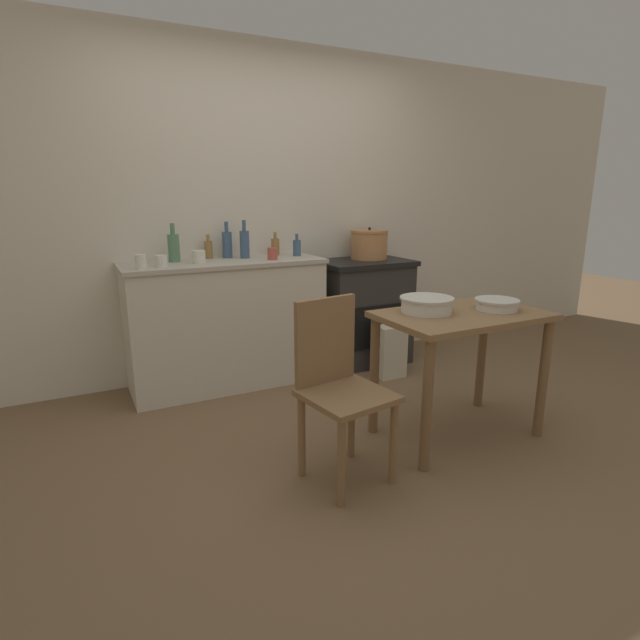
% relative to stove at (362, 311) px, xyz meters
% --- Properties ---
extents(ground_plane, '(14.00, 14.00, 0.00)m').
position_rel_stove_xyz_m(ground_plane, '(-0.77, -1.29, -0.44)').
color(ground_plane, brown).
extents(wall_back, '(8.00, 0.07, 2.55)m').
position_rel_stove_xyz_m(wall_back, '(-0.77, 0.30, 0.83)').
color(wall_back, beige).
rests_on(wall_back, ground_plane).
extents(counter_cabinet, '(1.46, 0.54, 0.95)m').
position_rel_stove_xyz_m(counter_cabinet, '(-1.19, 0.01, 0.03)').
color(counter_cabinet, beige).
rests_on(counter_cabinet, ground_plane).
extents(stove, '(0.77, 0.57, 0.88)m').
position_rel_stove_xyz_m(stove, '(0.00, 0.00, 0.00)').
color(stove, '#2D2B28').
rests_on(stove, ground_plane).
extents(work_table, '(0.96, 0.59, 0.76)m').
position_rel_stove_xyz_m(work_table, '(-0.21, -1.44, 0.18)').
color(work_table, olive).
rests_on(work_table, ground_plane).
extents(chair, '(0.46, 0.46, 0.92)m').
position_rel_stove_xyz_m(chair, '(-1.07, -1.50, 0.05)').
color(chair, olive).
rests_on(chair, ground_plane).
extents(flour_sack, '(0.23, 0.16, 0.42)m').
position_rel_stove_xyz_m(flour_sack, '(-0.00, -0.44, -0.24)').
color(flour_sack, beige).
rests_on(flour_sack, ground_plane).
extents(stock_pot, '(0.32, 0.32, 0.27)m').
position_rel_stove_xyz_m(stock_pot, '(0.09, 0.05, 0.56)').
color(stock_pot, '#B77A47').
rests_on(stock_pot, stove).
extents(mixing_bowl_large, '(0.31, 0.31, 0.09)m').
position_rel_stove_xyz_m(mixing_bowl_large, '(-0.40, -1.33, 0.37)').
color(mixing_bowl_large, silver).
rests_on(mixing_bowl_large, work_table).
extents(mixing_bowl_small, '(0.26, 0.26, 0.06)m').
position_rel_stove_xyz_m(mixing_bowl_small, '(0.01, -1.47, 0.35)').
color(mixing_bowl_small, silver).
rests_on(mixing_bowl_small, work_table).
extents(bottle_far_left, '(0.07, 0.07, 0.28)m').
position_rel_stove_xyz_m(bottle_far_left, '(-1.00, 0.08, 0.62)').
color(bottle_far_left, '#3D5675').
rests_on(bottle_far_left, counter_cabinet).
extents(bottle_left, '(0.06, 0.06, 0.17)m').
position_rel_stove_xyz_m(bottle_left, '(-0.59, 0.03, 0.57)').
color(bottle_left, '#3D5675').
rests_on(bottle_left, counter_cabinet).
extents(bottle_mid_left, '(0.06, 0.06, 0.18)m').
position_rel_stove_xyz_m(bottle_mid_left, '(-0.73, 0.15, 0.58)').
color(bottle_mid_left, olive).
rests_on(bottle_mid_left, counter_cabinet).
extents(bottle_center_left, '(0.06, 0.06, 0.18)m').
position_rel_stove_xyz_m(bottle_center_left, '(-1.25, 0.20, 0.57)').
color(bottle_center_left, olive).
rests_on(bottle_center_left, counter_cabinet).
extents(bottle_center, '(0.07, 0.07, 0.27)m').
position_rel_stove_xyz_m(bottle_center, '(-1.12, 0.16, 0.61)').
color(bottle_center, '#3D5675').
rests_on(bottle_center, counter_cabinet).
extents(bottle_center_right, '(0.08, 0.08, 0.27)m').
position_rel_stove_xyz_m(bottle_center_right, '(-1.52, 0.11, 0.61)').
color(bottle_center_right, '#517F5B').
rests_on(bottle_center_right, counter_cabinet).
extents(cup_mid_right, '(0.09, 0.09, 0.09)m').
position_rel_stove_xyz_m(cup_mid_right, '(-1.38, -0.04, 0.55)').
color(cup_mid_right, silver).
rests_on(cup_mid_right, counter_cabinet).
extents(cup_right, '(0.07, 0.07, 0.09)m').
position_rel_stove_xyz_m(cup_right, '(-1.79, -0.14, 0.55)').
color(cup_right, silver).
rests_on(cup_right, counter_cabinet).
extents(cup_far_right, '(0.07, 0.07, 0.09)m').
position_rel_stove_xyz_m(cup_far_right, '(-0.85, -0.10, 0.55)').
color(cup_far_right, '#B74C42').
rests_on(cup_far_right, counter_cabinet).
extents(cup_end_right, '(0.08, 0.08, 0.08)m').
position_rel_stove_xyz_m(cup_end_right, '(-1.65, -0.10, 0.54)').
color(cup_end_right, silver).
rests_on(cup_end_right, counter_cabinet).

